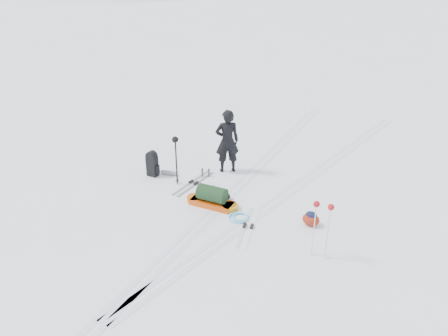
{
  "coord_description": "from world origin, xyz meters",
  "views": [
    {
      "loc": [
        5.28,
        -8.78,
        5.98
      ],
      "look_at": [
        -0.04,
        0.04,
        0.95
      ],
      "focal_mm": 35.0,
      "sensor_mm": 36.0,
      "label": 1
    }
  ],
  "objects_px": {
    "pulk_sled": "(212,198)",
    "expedition_rucksack": "(154,164)",
    "ski_poles_black": "(175,145)",
    "skier": "(227,141)"
  },
  "relations": [
    {
      "from": "pulk_sled",
      "to": "expedition_rucksack",
      "type": "bearing_deg",
      "value": 160.7
    },
    {
      "from": "pulk_sled",
      "to": "ski_poles_black",
      "type": "xyz_separation_m",
      "value": [
        -1.53,
        0.52,
        0.99
      ]
    },
    {
      "from": "pulk_sled",
      "to": "expedition_rucksack",
      "type": "height_order",
      "value": "expedition_rucksack"
    },
    {
      "from": "skier",
      "to": "ski_poles_black",
      "type": "bearing_deg",
      "value": 21.62
    },
    {
      "from": "pulk_sled",
      "to": "ski_poles_black",
      "type": "distance_m",
      "value": 1.9
    },
    {
      "from": "expedition_rucksack",
      "to": "ski_poles_black",
      "type": "bearing_deg",
      "value": -6.59
    },
    {
      "from": "skier",
      "to": "expedition_rucksack",
      "type": "bearing_deg",
      "value": -0.08
    },
    {
      "from": "expedition_rucksack",
      "to": "pulk_sled",
      "type": "bearing_deg",
      "value": -15.75
    },
    {
      "from": "ski_poles_black",
      "to": "skier",
      "type": "bearing_deg",
      "value": 70.64
    },
    {
      "from": "skier",
      "to": "ski_poles_black",
      "type": "relative_size",
      "value": 1.34
    }
  ]
}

